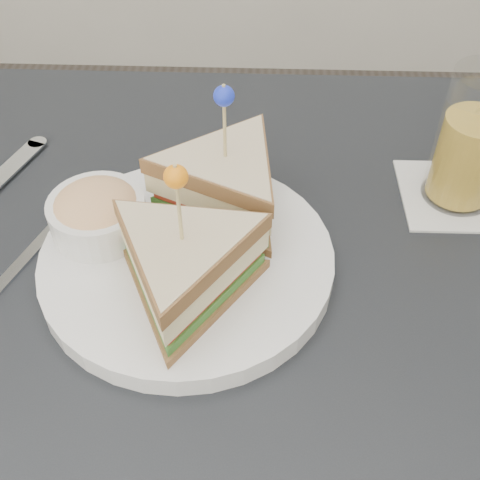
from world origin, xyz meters
name	(u,v)px	position (x,y,z in m)	size (l,w,h in m)	color
table	(230,329)	(0.00, 0.00, 0.67)	(0.80, 0.80, 0.75)	black
plate_meal	(191,230)	(-0.04, 0.02, 0.80)	(0.38, 0.38, 0.17)	white
cutlery_fork	(46,235)	(-0.20, 0.06, 0.75)	(0.08, 0.17, 0.01)	silver
drink_set	(471,147)	(0.25, 0.14, 0.82)	(0.12, 0.12, 0.15)	silver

